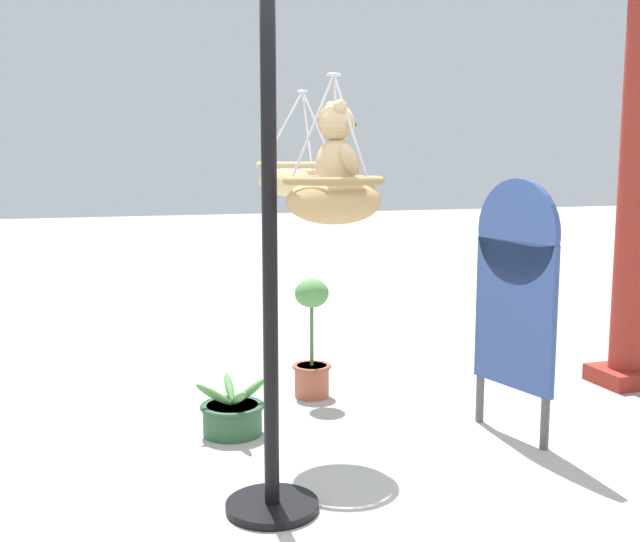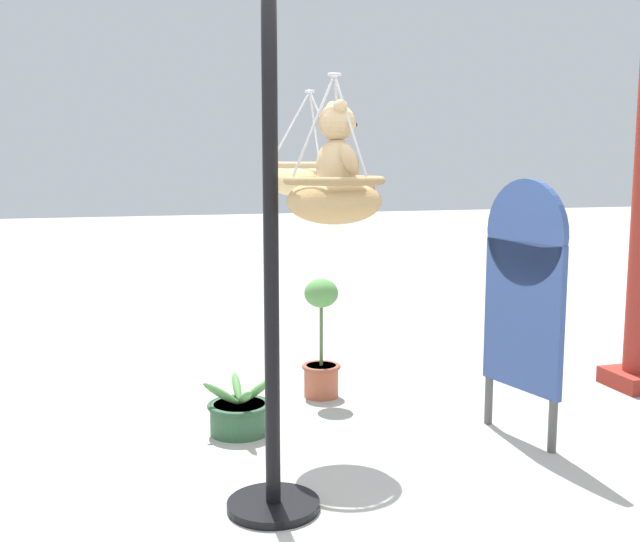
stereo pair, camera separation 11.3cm
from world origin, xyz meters
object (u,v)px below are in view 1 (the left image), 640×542
(display_pole_central, at_px, (271,350))
(teddy_bear, at_px, (338,155))
(potted_plant_flowering_red, at_px, (312,344))
(hanging_basket_left_high, at_px, (303,178))
(greenhouse_pillar_left, at_px, (635,187))
(hanging_basket_with_teddy, at_px, (333,197))
(potted_plant_fern_front, at_px, (232,414))
(potted_plant_small_succulent, at_px, (511,314))
(display_sign_board, at_px, (515,286))

(display_pole_central, xyz_separation_m, teddy_bear, (0.15, 0.27, 0.88))
(teddy_bear, height_order, potted_plant_flowering_red, teddy_bear)
(hanging_basket_left_high, bearing_deg, greenhouse_pillar_left, 95.44)
(hanging_basket_with_teddy, height_order, potted_plant_fern_front, hanging_basket_with_teddy)
(potted_plant_fern_front, bearing_deg, potted_plant_small_succulent, 119.80)
(hanging_basket_with_teddy, bearing_deg, greenhouse_pillar_left, 116.34)
(greenhouse_pillar_left, height_order, potted_plant_small_succulent, greenhouse_pillar_left)
(potted_plant_flowering_red, height_order, potted_plant_small_succulent, potted_plant_flowering_red)
(hanging_basket_with_teddy, bearing_deg, display_pole_central, -120.96)
(potted_plant_flowering_red, bearing_deg, teddy_bear, -13.64)
(display_sign_board, bearing_deg, teddy_bear, -62.99)
(teddy_bear, height_order, potted_plant_fern_front, teddy_bear)
(hanging_basket_with_teddy, bearing_deg, potted_plant_flowering_red, 165.71)
(potted_plant_small_succulent, bearing_deg, display_pole_central, -47.33)
(greenhouse_pillar_left, xyz_separation_m, potted_plant_small_succulent, (-1.55, 0.01, -1.23))
(display_pole_central, xyz_separation_m, potted_plant_small_succulent, (-2.75, 2.99, -0.55))
(potted_plant_fern_front, bearing_deg, teddy_bear, 11.45)
(display_sign_board, bearing_deg, hanging_basket_left_high, -110.10)
(potted_plant_fern_front, relative_size, potted_plant_small_succulent, 0.97)
(potted_plant_small_succulent, bearing_deg, teddy_bear, -43.09)
(potted_plant_small_succulent, bearing_deg, display_sign_board, -31.81)
(potted_plant_small_succulent, bearing_deg, hanging_basket_left_high, -54.81)
(display_pole_central, bearing_deg, teddy_bear, 61.06)
(potted_plant_small_succulent, xyz_separation_m, display_sign_board, (2.22, -1.38, 0.69))
(hanging_basket_left_high, distance_m, potted_plant_fern_front, 1.48)
(hanging_basket_left_high, distance_m, greenhouse_pillar_left, 2.55)
(potted_plant_flowering_red, height_order, display_sign_board, display_sign_board)
(teddy_bear, bearing_deg, hanging_basket_with_teddy, -90.00)
(display_pole_central, xyz_separation_m, hanging_basket_with_teddy, (0.15, 0.25, 0.70))
(hanging_basket_left_high, height_order, display_sign_board, hanging_basket_left_high)
(teddy_bear, height_order, hanging_basket_left_high, hanging_basket_left_high)
(greenhouse_pillar_left, relative_size, potted_plant_small_succulent, 6.07)
(potted_plant_fern_front, bearing_deg, display_pole_central, -1.44)
(hanging_basket_with_teddy, height_order, hanging_basket_left_high, hanging_basket_left_high)
(potted_plant_flowering_red, relative_size, potted_plant_small_succulent, 1.69)
(display_pole_central, relative_size, hanging_basket_with_teddy, 3.85)
(hanging_basket_with_teddy, bearing_deg, teddy_bear, 90.00)
(hanging_basket_with_teddy, bearing_deg, potted_plant_small_succulent, 136.69)
(display_pole_central, relative_size, greenhouse_pillar_left, 0.83)
(hanging_basket_with_teddy, bearing_deg, hanging_basket_left_high, 170.15)
(teddy_bear, distance_m, hanging_basket_left_high, 1.13)
(display_sign_board, bearing_deg, potted_plant_small_succulent, 148.19)
(teddy_bear, xyz_separation_m, hanging_basket_left_high, (-1.11, 0.17, -0.12))
(teddy_bear, xyz_separation_m, potted_plant_small_succulent, (-2.90, 2.72, -1.43))
(greenhouse_pillar_left, height_order, potted_plant_flowering_red, greenhouse_pillar_left)
(display_pole_central, distance_m, display_sign_board, 1.70)
(hanging_basket_with_teddy, xyz_separation_m, teddy_bear, (-0.00, 0.02, 0.18))
(teddy_bear, bearing_deg, display_pole_central, -118.94)
(display_pole_central, height_order, greenhouse_pillar_left, greenhouse_pillar_left)
(display_pole_central, xyz_separation_m, hanging_basket_left_high, (-0.96, 0.44, 0.76))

